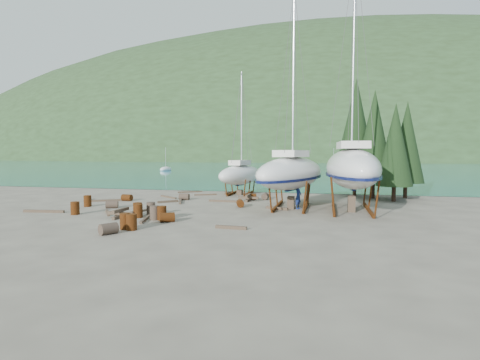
% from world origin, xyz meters
% --- Properties ---
extents(ground, '(600.00, 600.00, 0.00)m').
position_xyz_m(ground, '(0.00, 0.00, 0.00)').
color(ground, '#5F584B').
rests_on(ground, ground).
extents(bay_water, '(700.00, 700.00, 0.00)m').
position_xyz_m(bay_water, '(0.00, 315.00, 0.01)').
color(bay_water, '#1C708D').
rests_on(bay_water, ground).
extents(far_hill, '(800.00, 360.00, 110.00)m').
position_xyz_m(far_hill, '(0.00, 320.00, 0.00)').
color(far_hill, '#24351A').
rests_on(far_hill, ground).
extents(far_house_left, '(6.60, 5.60, 5.60)m').
position_xyz_m(far_house_left, '(-60.00, 190.00, 2.92)').
color(far_house_left, beige).
rests_on(far_house_left, ground).
extents(far_house_center, '(6.60, 5.60, 5.60)m').
position_xyz_m(far_house_center, '(-20.00, 190.00, 2.92)').
color(far_house_center, beige).
rests_on(far_house_center, ground).
extents(far_house_right, '(6.60, 5.60, 5.60)m').
position_xyz_m(far_house_right, '(30.00, 190.00, 2.92)').
color(far_house_right, beige).
rests_on(far_house_right, ground).
extents(cypress_near_right, '(3.60, 3.60, 10.00)m').
position_xyz_m(cypress_near_right, '(12.50, 12.00, 5.79)').
color(cypress_near_right, black).
rests_on(cypress_near_right, ground).
extents(cypress_mid_right, '(3.06, 3.06, 8.50)m').
position_xyz_m(cypress_mid_right, '(14.00, 10.00, 4.92)').
color(cypress_mid_right, black).
rests_on(cypress_mid_right, ground).
extents(cypress_back_left, '(4.14, 4.14, 11.50)m').
position_xyz_m(cypress_back_left, '(11.00, 14.00, 6.66)').
color(cypress_back_left, black).
rests_on(cypress_back_left, ground).
extents(cypress_far_right, '(3.24, 3.24, 9.00)m').
position_xyz_m(cypress_far_right, '(15.50, 13.00, 5.21)').
color(cypress_far_right, black).
rests_on(cypress_far_right, ground).
extents(moored_boat_left, '(2.00, 5.00, 6.05)m').
position_xyz_m(moored_boat_left, '(-30.00, 60.00, 0.39)').
color(moored_boat_left, silver).
rests_on(moored_boat_left, ground).
extents(moored_boat_mid, '(2.00, 5.00, 6.05)m').
position_xyz_m(moored_boat_mid, '(10.00, 80.00, 0.39)').
color(moored_boat_mid, silver).
rests_on(moored_boat_mid, ground).
extents(moored_boat_far, '(2.00, 5.00, 6.05)m').
position_xyz_m(moored_boat_far, '(-8.00, 110.00, 0.39)').
color(moored_boat_far, silver).
rests_on(moored_boat_far, ground).
extents(large_sailboat_near, '(5.99, 11.10, 16.79)m').
position_xyz_m(large_sailboat_near, '(5.70, 4.20, 2.71)').
color(large_sailboat_near, silver).
rests_on(large_sailboat_near, ground).
extents(large_sailboat_far, '(4.27, 12.28, 19.10)m').
position_xyz_m(large_sailboat_far, '(10.06, 3.74, 3.12)').
color(large_sailboat_far, silver).
rests_on(large_sailboat_far, ground).
extents(small_sailboat_shore, '(4.40, 8.14, 12.43)m').
position_xyz_m(small_sailboat_shore, '(-0.26, 12.53, 2.05)').
color(small_sailboat_shore, silver).
rests_on(small_sailboat_shore, ground).
extents(worker, '(0.65, 0.80, 1.90)m').
position_xyz_m(worker, '(6.25, 3.67, 0.95)').
color(worker, navy).
rests_on(worker, ground).
extents(drum_0, '(0.58, 0.58, 0.88)m').
position_xyz_m(drum_0, '(-8.39, -2.44, 0.44)').
color(drum_0, '#633411').
rests_on(drum_0, ground).
extents(drum_1, '(0.95, 1.05, 0.58)m').
position_xyz_m(drum_1, '(-2.59, -7.54, 0.29)').
color(drum_1, '#2D2823').
rests_on(drum_1, ground).
extents(drum_2, '(0.92, 0.64, 0.58)m').
position_xyz_m(drum_2, '(-8.82, 5.10, 0.29)').
color(drum_2, '#633411').
rests_on(drum_2, ground).
extents(drum_3, '(0.58, 0.58, 0.88)m').
position_xyz_m(drum_3, '(-2.43, -6.17, 0.44)').
color(drum_3, '#633411').
rests_on(drum_3, ground).
extents(drum_4, '(1.03, 0.87, 0.58)m').
position_xyz_m(drum_4, '(1.71, 8.19, 0.29)').
color(drum_4, '#633411').
rests_on(drum_4, ground).
extents(drum_5, '(0.58, 0.58, 0.88)m').
position_xyz_m(drum_5, '(-2.20, -3.07, 0.44)').
color(drum_5, '#2D2823').
rests_on(drum_5, ground).
extents(drum_6, '(0.81, 1.01, 0.58)m').
position_xyz_m(drum_6, '(1.76, 3.67, 0.29)').
color(drum_6, '#633411').
rests_on(drum_6, ground).
extents(drum_7, '(0.58, 0.58, 0.88)m').
position_xyz_m(drum_7, '(-1.98, -6.31, 0.44)').
color(drum_7, '#633411').
rests_on(drum_7, ground).
extents(drum_8, '(0.58, 0.58, 0.88)m').
position_xyz_m(drum_8, '(-9.98, 1.17, 0.44)').
color(drum_8, '#633411').
rests_on(drum_8, ground).
extents(drum_9, '(0.91, 0.62, 0.58)m').
position_xyz_m(drum_9, '(-4.16, 6.89, 0.29)').
color(drum_9, '#2D2823').
rests_on(drum_9, ground).
extents(drum_10, '(0.58, 0.58, 0.88)m').
position_xyz_m(drum_10, '(-3.99, -1.93, 0.44)').
color(drum_10, '#633411').
rests_on(drum_10, ground).
extents(drum_11, '(0.61, 0.90, 0.58)m').
position_xyz_m(drum_11, '(2.89, 8.85, 0.29)').
color(drum_11, '#2D2823').
rests_on(drum_11, ground).
extents(drum_12, '(1.05, 0.95, 0.58)m').
position_xyz_m(drum_12, '(-1.09, -3.65, 0.29)').
color(drum_12, '#633411').
rests_on(drum_12, ground).
extents(drum_13, '(0.58, 0.58, 0.88)m').
position_xyz_m(drum_13, '(-3.60, -2.58, 0.44)').
color(drum_13, '#633411').
rests_on(drum_13, ground).
extents(drum_14, '(0.58, 0.58, 0.88)m').
position_xyz_m(drum_14, '(-1.71, -3.05, 0.44)').
color(drum_14, '#633411').
rests_on(drum_14, ground).
extents(drum_15, '(1.04, 0.88, 0.58)m').
position_xyz_m(drum_15, '(-7.64, 0.84, 0.29)').
color(drum_15, '#2D2823').
rests_on(drum_15, ground).
extents(drum_16, '(0.58, 0.58, 0.88)m').
position_xyz_m(drum_16, '(-3.21, -1.54, 0.44)').
color(drum_16, '#2D2823').
rests_on(drum_16, ground).
extents(timber_0, '(2.06, 1.15, 0.14)m').
position_xyz_m(timber_0, '(-3.49, 10.90, 0.07)').
color(timber_0, brown).
rests_on(timber_0, ground).
extents(timber_1, '(1.79, 1.01, 0.19)m').
position_xyz_m(timber_1, '(4.72, 3.01, 0.10)').
color(timber_1, brown).
rests_on(timber_1, ground).
extents(timber_2, '(0.99, 2.00, 0.19)m').
position_xyz_m(timber_2, '(-12.40, 4.55, 0.09)').
color(timber_2, brown).
rests_on(timber_2, ground).
extents(timber_3, '(0.94, 2.85, 0.15)m').
position_xyz_m(timber_3, '(-4.81, -1.24, 0.07)').
color(timber_3, brown).
rests_on(timber_3, ground).
extents(timber_4, '(1.43, 1.41, 0.17)m').
position_xyz_m(timber_4, '(-4.86, 4.89, 0.09)').
color(timber_4, brown).
rests_on(timber_4, ground).
extents(timber_5, '(0.86, 2.56, 0.16)m').
position_xyz_m(timber_5, '(-2.67, -3.41, 0.08)').
color(timber_5, brown).
rests_on(timber_5, ground).
extents(timber_6, '(0.37, 1.72, 0.19)m').
position_xyz_m(timber_6, '(-1.65, 12.67, 0.10)').
color(timber_6, brown).
rests_on(timber_6, ground).
extents(timber_7, '(1.81, 0.30, 0.17)m').
position_xyz_m(timber_7, '(3.21, -4.78, 0.09)').
color(timber_7, brown).
rests_on(timber_7, ground).
extents(timber_9, '(2.22, 1.75, 0.15)m').
position_xyz_m(timber_9, '(-5.94, 13.10, 0.08)').
color(timber_9, brown).
rests_on(timber_9, ground).
extents(timber_10, '(2.61, 0.29, 0.16)m').
position_xyz_m(timber_10, '(-0.35, 6.32, 0.08)').
color(timber_10, brown).
rests_on(timber_10, ground).
extents(timber_11, '(1.14, 2.67, 0.15)m').
position_xyz_m(timber_11, '(-3.90, 5.33, 0.08)').
color(timber_11, brown).
rests_on(timber_11, ground).
extents(timber_12, '(1.48, 1.95, 0.17)m').
position_xyz_m(timber_12, '(-6.43, -1.64, 0.08)').
color(timber_12, brown).
rests_on(timber_12, ground).
extents(timber_14, '(3.02, 0.55, 0.18)m').
position_xyz_m(timber_14, '(-11.14, -2.17, 0.09)').
color(timber_14, brown).
rests_on(timber_14, ground).
extents(timber_15, '(2.31, 1.82, 0.15)m').
position_xyz_m(timber_15, '(-6.24, 8.12, 0.07)').
color(timber_15, brown).
rests_on(timber_15, ground).
extents(timber_17, '(2.35, 1.44, 0.16)m').
position_xyz_m(timber_17, '(-10.45, 4.38, 0.08)').
color(timber_17, brown).
rests_on(timber_17, ground).
extents(timber_pile_fore, '(1.80, 1.80, 0.60)m').
position_xyz_m(timber_pile_fore, '(-4.65, -2.93, 0.30)').
color(timber_pile_fore, brown).
rests_on(timber_pile_fore, ground).
extents(timber_pile_aft, '(1.80, 1.80, 0.60)m').
position_xyz_m(timber_pile_aft, '(1.64, 7.34, 0.30)').
color(timber_pile_aft, brown).
rests_on(timber_pile_aft, ground).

